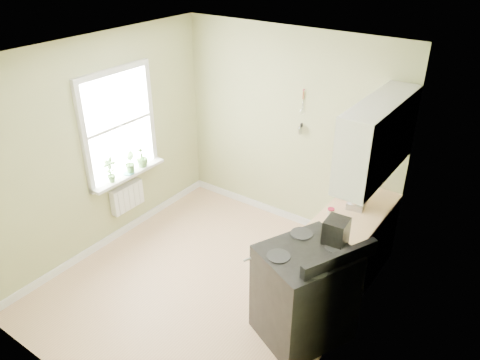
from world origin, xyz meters
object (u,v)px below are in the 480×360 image
Objects in this scene: stand_mixer at (359,193)px; kettle at (358,177)px; stove at (305,293)px; coffee_maker at (335,237)px.

stand_mixer is 0.51m from kettle.
stove is 1.80m from kettle.
stove is 0.65m from coffee_maker.
kettle is at bearing 104.05° from coffee_maker.
stand_mixer is at bearing 99.10° from coffee_maker.
stand_mixer reaches higher than stove.
stove is 3.10× the size of stand_mixer.
kettle is 1.47m from coffee_maker.
stand_mixer reaches higher than kettle.
kettle is at bearing 97.41° from stove.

